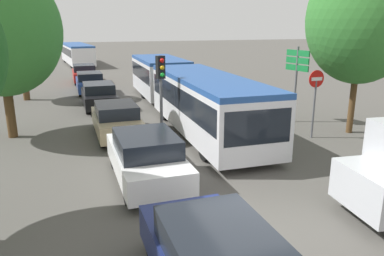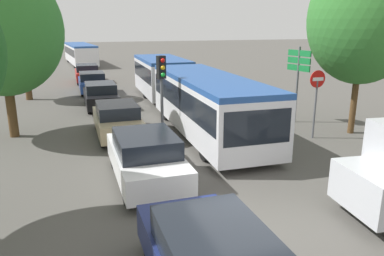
{
  "view_description": "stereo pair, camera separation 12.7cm",
  "coord_description": "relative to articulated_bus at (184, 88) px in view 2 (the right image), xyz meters",
  "views": [
    {
      "loc": [
        -3.84,
        -6.58,
        4.58
      ],
      "look_at": [
        0.2,
        4.94,
        1.2
      ],
      "focal_mm": 35.0,
      "sensor_mm": 36.0,
      "label": 1
    },
    {
      "loc": [
        -3.72,
        -6.62,
        4.58
      ],
      "look_at": [
        0.2,
        4.94,
        1.2
      ],
      "focal_mm": 35.0,
      "sensor_mm": 36.0,
      "label": 2
    }
  ],
  "objects": [
    {
      "name": "ground_plane",
      "position": [
        -2.01,
        -11.57,
        -1.46
      ],
      "size": [
        200.0,
        200.0,
        0.0
      ],
      "primitive_type": "plane",
      "color": "#4F4C47"
    },
    {
      "name": "articulated_bus",
      "position": [
        0.0,
        0.0,
        0.0
      ],
      "size": [
        3.17,
        17.11,
        2.53
      ],
      "rotation": [
        0.0,
        0.0,
        -1.61
      ],
      "color": "silver",
      "rests_on": "ground"
    },
    {
      "name": "city_bus_rear",
      "position": [
        -3.81,
        28.49,
        -0.08
      ],
      "size": [
        3.34,
        11.25,
        2.39
      ],
      "rotation": [
        0.0,
        0.0,
        1.65
      ],
      "color": "silver",
      "rests_on": "ground"
    },
    {
      "name": "queued_car_white",
      "position": [
        -3.66,
        -7.78,
        -0.7
      ],
      "size": [
        1.88,
        4.35,
        1.5
      ],
      "rotation": [
        0.0,
        0.0,
        1.56
      ],
      "color": "white",
      "rests_on": "ground"
    },
    {
      "name": "queued_car_tan",
      "position": [
        -3.81,
        -2.75,
        -0.73
      ],
      "size": [
        1.79,
        4.13,
        1.43
      ],
      "rotation": [
        0.0,
        0.0,
        1.56
      ],
      "color": "tan",
      "rests_on": "ground"
    },
    {
      "name": "queued_car_black",
      "position": [
        -3.92,
        3.21,
        -0.73
      ],
      "size": [
        1.79,
        4.14,
        1.43
      ],
      "rotation": [
        0.0,
        0.0,
        1.56
      ],
      "color": "black",
      "rests_on": "ground"
    },
    {
      "name": "queued_car_blue",
      "position": [
        -3.99,
        8.48,
        -0.74
      ],
      "size": [
        1.78,
        4.11,
        1.42
      ],
      "rotation": [
        0.0,
        0.0,
        1.56
      ],
      "color": "#284799",
      "rests_on": "ground"
    },
    {
      "name": "queued_car_red",
      "position": [
        -4.02,
        13.55,
        -0.72
      ],
      "size": [
        1.83,
        4.23,
        1.46
      ],
      "rotation": [
        0.0,
        0.0,
        1.56
      ],
      "color": "#B21E19",
      "rests_on": "ground"
    },
    {
      "name": "traffic_light",
      "position": [
        -2.1,
        -3.69,
        1.04
      ],
      "size": [
        0.36,
        0.39,
        3.4
      ],
      "rotation": [
        0.0,
        0.0,
        -1.37
      ],
      "color": "#56595E",
      "rests_on": "ground"
    },
    {
      "name": "no_entry_sign",
      "position": [
        3.86,
        -5.62,
        0.42
      ],
      "size": [
        0.7,
        0.08,
        2.82
      ],
      "rotation": [
        0.0,
        0.0,
        -1.57
      ],
      "color": "#56595E",
      "rests_on": "ground"
    },
    {
      "name": "direction_sign_post",
      "position": [
        4.67,
        -3.07,
        1.11
      ],
      "size": [
        0.34,
        1.38,
        3.6
      ],
      "rotation": [
        0.0,
        0.0,
        3.34
      ],
      "color": "#56595E",
      "rests_on": "ground"
    },
    {
      "name": "tree_left_mid",
      "position": [
        -7.9,
        -1.38,
        2.77
      ],
      "size": [
        4.78,
        4.78,
        6.96
      ],
      "color": "#51381E",
      "rests_on": "ground"
    },
    {
      "name": "tree_left_far",
      "position": [
        -8.07,
        7.07,
        2.81
      ],
      "size": [
        3.88,
        3.88,
        6.39
      ],
      "color": "#51381E",
      "rests_on": "ground"
    },
    {
      "name": "tree_right_near",
      "position": [
        5.96,
        -5.56,
        3.2
      ],
      "size": [
        4.45,
        4.45,
        7.42
      ],
      "color": "#51381E",
      "rests_on": "ground"
    }
  ]
}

